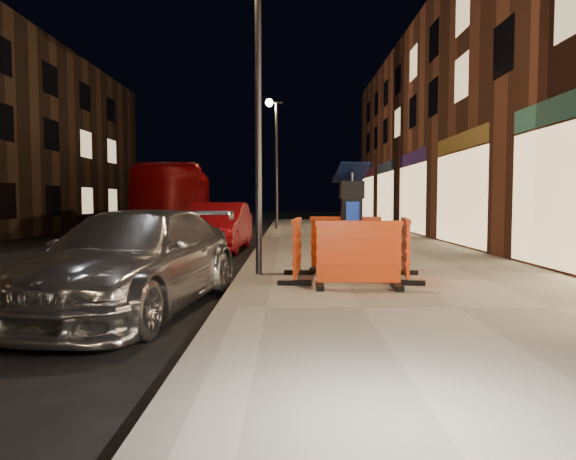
{
  "coord_description": "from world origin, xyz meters",
  "views": [
    {
      "loc": [
        0.8,
        -6.6,
        1.55
      ],
      "look_at": [
        0.8,
        1.0,
        1.1
      ],
      "focal_mm": 32.0,
      "sensor_mm": 36.0,
      "label": 1
    }
  ],
  "objects_px": {
    "barrier_kerbside": "(297,249)",
    "car_silver": "(135,309)",
    "barrier_back": "(345,244)",
    "car_red": "(218,251)",
    "bus_doubledecker": "(179,231)",
    "barrier_bldgside": "(405,249)",
    "parking_kiosk": "(351,225)",
    "barrier_front": "(359,255)"
  },
  "relations": [
    {
      "from": "barrier_front",
      "to": "barrier_bldgside",
      "type": "bearing_deg",
      "value": 46.85
    },
    {
      "from": "parking_kiosk",
      "to": "car_red",
      "type": "bearing_deg",
      "value": 123.33
    },
    {
      "from": "barrier_back",
      "to": "barrier_bldgside",
      "type": "distance_m",
      "value": 1.34
    },
    {
      "from": "barrier_bldgside",
      "to": "car_red",
      "type": "distance_m",
      "value": 7.71
    },
    {
      "from": "barrier_kerbside",
      "to": "bus_doubledecker",
      "type": "bearing_deg",
      "value": 23.78
    },
    {
      "from": "parking_kiosk",
      "to": "barrier_kerbside",
      "type": "distance_m",
      "value": 1.04
    },
    {
      "from": "car_red",
      "to": "bus_doubledecker",
      "type": "height_order",
      "value": "bus_doubledecker"
    },
    {
      "from": "car_red",
      "to": "barrier_bldgside",
      "type": "bearing_deg",
      "value": -54.75
    },
    {
      "from": "parking_kiosk",
      "to": "barrier_back",
      "type": "xyz_separation_m",
      "value": [
        0.0,
        0.95,
        -0.43
      ]
    },
    {
      "from": "barrier_back",
      "to": "barrier_front",
      "type": "bearing_deg",
      "value": -80.15
    },
    {
      "from": "parking_kiosk",
      "to": "car_red",
      "type": "height_order",
      "value": "parking_kiosk"
    },
    {
      "from": "parking_kiosk",
      "to": "car_silver",
      "type": "bearing_deg",
      "value": -144.98
    },
    {
      "from": "barrier_bldgside",
      "to": "car_silver",
      "type": "relative_size",
      "value": 0.29
    },
    {
      "from": "barrier_front",
      "to": "barrier_bldgside",
      "type": "xyz_separation_m",
      "value": [
        0.95,
        0.95,
        0.0
      ]
    },
    {
      "from": "barrier_kerbside",
      "to": "car_silver",
      "type": "height_order",
      "value": "barrier_kerbside"
    },
    {
      "from": "parking_kiosk",
      "to": "barrier_bldgside",
      "type": "xyz_separation_m",
      "value": [
        0.95,
        0.0,
        -0.43
      ]
    },
    {
      "from": "barrier_kerbside",
      "to": "barrier_front",
      "type": "bearing_deg",
      "value": -130.15
    },
    {
      "from": "parking_kiosk",
      "to": "car_red",
      "type": "relative_size",
      "value": 0.43
    },
    {
      "from": "barrier_front",
      "to": "barrier_back",
      "type": "distance_m",
      "value": 1.9
    },
    {
      "from": "barrier_kerbside",
      "to": "bus_doubledecker",
      "type": "xyz_separation_m",
      "value": [
        -5.55,
        16.17,
        -0.69
      ]
    },
    {
      "from": "barrier_kerbside",
      "to": "barrier_bldgside",
      "type": "bearing_deg",
      "value": -85.15
    },
    {
      "from": "bus_doubledecker",
      "to": "car_silver",
      "type": "bearing_deg",
      "value": -86.62
    },
    {
      "from": "parking_kiosk",
      "to": "barrier_back",
      "type": "bearing_deg",
      "value": 96.85
    },
    {
      "from": "bus_doubledecker",
      "to": "car_red",
      "type": "bearing_deg",
      "value": -78.13
    },
    {
      "from": "parking_kiosk",
      "to": "barrier_front",
      "type": "bearing_deg",
      "value": -83.15
    },
    {
      "from": "barrier_front",
      "to": "bus_doubledecker",
      "type": "bearing_deg",
      "value": 112.62
    },
    {
      "from": "barrier_front",
      "to": "barrier_kerbside",
      "type": "xyz_separation_m",
      "value": [
        -0.95,
        0.95,
        0.0
      ]
    },
    {
      "from": "barrier_bldgside",
      "to": "barrier_back",
      "type": "bearing_deg",
      "value": 53.85
    },
    {
      "from": "barrier_front",
      "to": "car_silver",
      "type": "height_order",
      "value": "barrier_front"
    },
    {
      "from": "barrier_back",
      "to": "car_red",
      "type": "bearing_deg",
      "value": 130.14
    },
    {
      "from": "car_red",
      "to": "barrier_front",
      "type": "bearing_deg",
      "value": -64.12
    },
    {
      "from": "parking_kiosk",
      "to": "car_silver",
      "type": "distance_m",
      "value": 3.88
    },
    {
      "from": "barrier_bldgside",
      "to": "barrier_kerbside",
      "type": "bearing_deg",
      "value": 98.85
    },
    {
      "from": "car_red",
      "to": "bus_doubledecker",
      "type": "xyz_separation_m",
      "value": [
        -3.28,
        9.72,
        0.0
      ]
    },
    {
      "from": "barrier_front",
      "to": "car_red",
      "type": "distance_m",
      "value": 8.1
    },
    {
      "from": "barrier_back",
      "to": "car_silver",
      "type": "height_order",
      "value": "barrier_back"
    },
    {
      "from": "parking_kiosk",
      "to": "barrier_front",
      "type": "height_order",
      "value": "parking_kiosk"
    },
    {
      "from": "barrier_kerbside",
      "to": "barrier_bldgside",
      "type": "relative_size",
      "value": 1.0
    },
    {
      "from": "barrier_kerbside",
      "to": "car_red",
      "type": "xyz_separation_m",
      "value": [
        -2.27,
        6.45,
        -0.69
      ]
    },
    {
      "from": "parking_kiosk",
      "to": "bus_doubledecker",
      "type": "relative_size",
      "value": 0.17
    },
    {
      "from": "parking_kiosk",
      "to": "barrier_back",
      "type": "height_order",
      "value": "parking_kiosk"
    },
    {
      "from": "barrier_kerbside",
      "to": "barrier_bldgside",
      "type": "xyz_separation_m",
      "value": [
        1.9,
        0.0,
        0.0
      ]
    }
  ]
}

